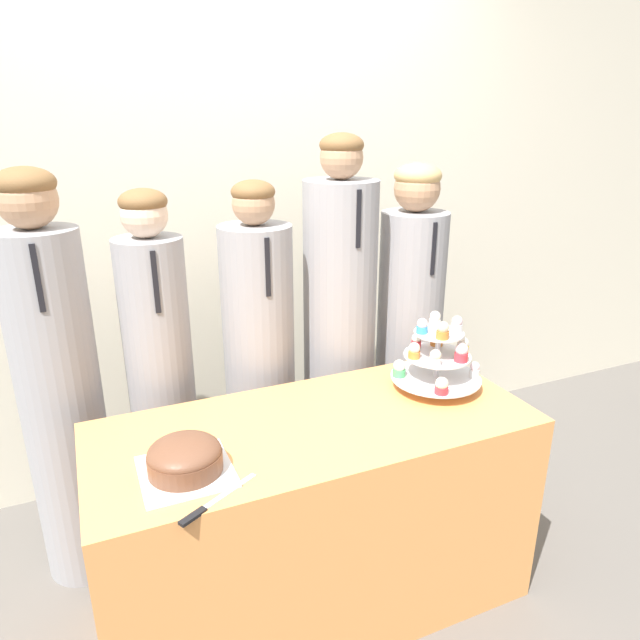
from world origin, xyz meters
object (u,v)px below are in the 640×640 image
at_px(student_2, 260,373).
at_px(student_3, 339,342).
at_px(student_1, 162,388).
at_px(student_4, 409,340).
at_px(round_cake, 185,458).
at_px(cupcake_stand, 437,355).
at_px(cake_knife, 207,507).
at_px(student_0, 61,396).

xyz_separation_m(student_2, student_3, (0.36, 0.00, 0.08)).
distance_m(student_1, student_3, 0.76).
bearing_deg(student_4, round_cake, -150.32).
height_order(student_1, student_2, student_2).
xyz_separation_m(cupcake_stand, student_2, (-0.53, 0.48, -0.18)).
bearing_deg(student_4, cake_knife, -143.79).
bearing_deg(student_3, student_0, -180.00).
bearing_deg(student_3, round_cake, -140.49).
bearing_deg(student_0, student_1, -0.00).
height_order(student_2, student_3, student_3).
distance_m(round_cake, student_4, 1.32).
xyz_separation_m(round_cake, cake_knife, (0.02, -0.17, -0.05)).
height_order(student_0, student_3, student_3).
height_order(round_cake, cake_knife, round_cake).
distance_m(cake_knife, student_2, 0.92).
distance_m(student_0, student_1, 0.36).
height_order(student_1, student_4, student_4).
xyz_separation_m(student_3, student_4, (0.35, -0.00, -0.05)).
bearing_deg(student_4, student_1, -180.00).
bearing_deg(cake_knife, student_1, 60.15).
height_order(cupcake_stand, student_1, student_1).
height_order(round_cake, student_3, student_3).
relative_size(cake_knife, student_4, 0.16).
bearing_deg(student_2, cake_knife, -116.44).
distance_m(student_0, student_3, 1.12).
height_order(round_cake, student_0, student_0).
height_order(cake_knife, student_2, student_2).
height_order(student_0, student_4, student_0).
height_order(round_cake, student_2, student_2).
bearing_deg(student_1, student_4, 0.00).
xyz_separation_m(student_1, student_2, (0.40, 0.00, -0.01)).
bearing_deg(student_4, student_0, -180.00).
bearing_deg(student_0, cupcake_stand, -20.73).
distance_m(student_0, student_4, 1.47).
relative_size(student_1, student_3, 0.89).
relative_size(round_cake, student_2, 0.17).
distance_m(student_2, student_3, 0.37).
xyz_separation_m(round_cake, student_0, (-0.32, 0.65, -0.05)).
relative_size(cake_knife, student_2, 0.16).
xyz_separation_m(cake_knife, student_0, (-0.34, 0.83, 0.00)).
relative_size(student_0, student_2, 1.05).
bearing_deg(round_cake, student_2, 56.66).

